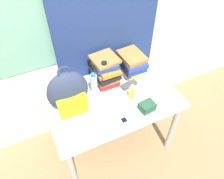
% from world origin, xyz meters
% --- Properties ---
extents(ground_plane, '(12.00, 12.00, 0.00)m').
position_xyz_m(ground_plane, '(0.00, 0.00, 0.00)').
color(ground_plane, '#8C704C').
extents(wall_back, '(6.00, 0.06, 2.50)m').
position_xyz_m(wall_back, '(-0.00, 0.81, 1.25)').
color(wall_back, silver).
rests_on(wall_back, ground_plane).
extents(curtain_blue, '(0.95, 0.04, 2.50)m').
position_xyz_m(curtain_blue, '(0.14, 0.75, 1.25)').
color(curtain_blue, navy).
rests_on(curtain_blue, ground_plane).
extents(desk, '(1.12, 0.72, 0.72)m').
position_xyz_m(desk, '(0.00, 0.36, 0.62)').
color(desk, silver).
rests_on(desk, ground_plane).
extents(backpack, '(0.33, 0.20, 0.43)m').
position_xyz_m(backpack, '(-0.35, 0.41, 0.90)').
color(backpack, '#2D3851').
rests_on(backpack, desk).
extents(book_stack_left, '(0.24, 0.28, 0.26)m').
position_xyz_m(book_stack_left, '(0.03, 0.57, 0.85)').
color(book_stack_left, red).
rests_on(book_stack_left, desk).
extents(book_stack_center, '(0.22, 0.29, 0.22)m').
position_xyz_m(book_stack_center, '(0.30, 0.57, 0.83)').
color(book_stack_center, silver).
rests_on(book_stack_center, desk).
extents(water_bottle, '(0.06, 0.06, 0.22)m').
position_xyz_m(water_bottle, '(-0.11, 0.48, 0.82)').
color(water_bottle, silver).
rests_on(water_bottle, desk).
extents(sports_bottle, '(0.07, 0.07, 0.28)m').
position_xyz_m(sports_bottle, '(0.00, 0.51, 0.85)').
color(sports_bottle, white).
rests_on(sports_bottle, desk).
extents(sunscreen_bottle, '(0.05, 0.05, 0.15)m').
position_xyz_m(sunscreen_bottle, '(0.15, 0.29, 0.78)').
color(sunscreen_bottle, yellow).
rests_on(sunscreen_bottle, desk).
extents(cell_phone, '(0.06, 0.10, 0.02)m').
position_xyz_m(cell_phone, '(-0.02, 0.10, 0.72)').
color(cell_phone, '#B7BCC6').
rests_on(cell_phone, desk).
extents(sunglasses_case, '(0.16, 0.08, 0.04)m').
position_xyz_m(sunglasses_case, '(0.20, 0.42, 0.73)').
color(sunglasses_case, '#47474C').
rests_on(sunglasses_case, desk).
extents(camera_pouch, '(0.13, 0.11, 0.07)m').
position_xyz_m(camera_pouch, '(0.20, 0.12, 0.75)').
color(camera_pouch, '#234C33').
rests_on(camera_pouch, desk).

